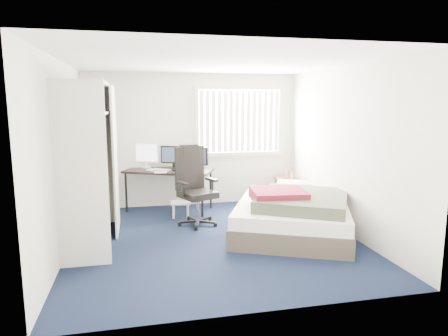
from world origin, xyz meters
TOP-DOWN VIEW (x-y plane):
  - ground at (0.00, 0.00)m, footprint 4.20×4.20m
  - room_shell at (0.00, 0.00)m, footprint 4.20×4.20m
  - window_assembly at (0.90, 2.04)m, footprint 1.72×0.09m
  - closet at (-1.67, 0.27)m, footprint 0.64×1.84m
  - desk at (-0.49, 1.75)m, footprint 1.69×1.29m
  - office_chair at (-0.16, 0.82)m, footprint 0.80×0.80m
  - footstool at (-0.35, 1.24)m, footprint 0.36×0.30m
  - nightstand at (1.75, 1.55)m, footprint 0.39×0.75m
  - bed at (1.25, 0.09)m, footprint 2.39×2.66m
  - pine_box at (-1.65, -0.28)m, footprint 0.39×0.32m

SIDE VIEW (x-z plane):
  - ground at x=0.00m, z-range 0.00..0.00m
  - pine_box at x=-1.65m, z-range 0.00..0.27m
  - footstool at x=-0.35m, z-range 0.07..0.35m
  - bed at x=1.25m, z-range -0.06..0.65m
  - nightstand at x=1.75m, z-range 0.10..0.79m
  - office_chair at x=-0.16m, z-range -0.15..1.14m
  - desk at x=-0.49m, z-range 0.18..1.39m
  - closet at x=-1.67m, z-range 0.24..2.46m
  - room_shell at x=0.00m, z-range -0.59..3.61m
  - window_assembly at x=0.90m, z-range 0.94..2.26m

